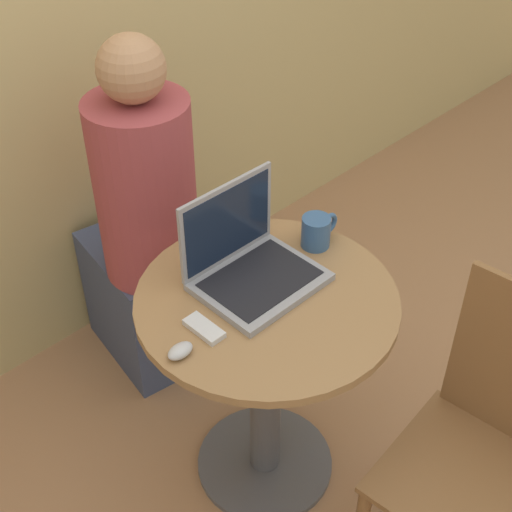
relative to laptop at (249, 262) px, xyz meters
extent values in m
plane|color=#9E704C|center=(-0.02, -0.09, -0.77)|extent=(12.00, 12.00, 0.00)
cylinder|color=#4C4C51|center=(-0.02, -0.09, -0.76)|extent=(0.43, 0.43, 0.02)
cylinder|color=#4C4C51|center=(-0.02, -0.09, -0.42)|extent=(0.09, 0.09, 0.67)
cylinder|color=olive|center=(-0.02, -0.09, -0.07)|extent=(0.69, 0.69, 0.02)
cube|color=gray|center=(0.00, -0.04, -0.04)|extent=(0.31, 0.25, 0.02)
cube|color=black|center=(0.00, -0.04, -0.03)|extent=(0.28, 0.20, 0.00)
cube|color=gray|center=(0.00, 0.08, 0.08)|extent=(0.31, 0.01, 0.23)
cube|color=#141E33|center=(0.00, 0.08, 0.08)|extent=(0.29, 0.00, 0.21)
cube|color=silver|center=(-0.22, -0.06, -0.04)|extent=(0.05, 0.11, 0.02)
ellipsoid|color=#B2B2B7|center=(-0.31, -0.09, -0.04)|extent=(0.07, 0.04, 0.03)
cylinder|color=#335684|center=(0.23, -0.03, -0.01)|extent=(0.08, 0.08, 0.09)
torus|color=#335684|center=(0.28, -0.03, -0.01)|extent=(0.07, 0.01, 0.07)
cylinder|color=brown|center=(0.25, -0.49, -0.56)|extent=(0.04, 0.04, 0.42)
cube|color=brown|center=(0.08, -0.68, -0.35)|extent=(0.43, 0.43, 0.02)
cube|color=#3D4766|center=(0.05, 0.58, -0.54)|extent=(0.36, 0.47, 0.46)
cylinder|color=#993D42|center=(0.03, 0.48, -0.02)|extent=(0.31, 0.31, 0.59)
sphere|color=#A87A56|center=(0.03, 0.48, 0.37)|extent=(0.19, 0.19, 0.19)
camera|label=1|loc=(-1.00, -1.03, 1.18)|focal=50.00mm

